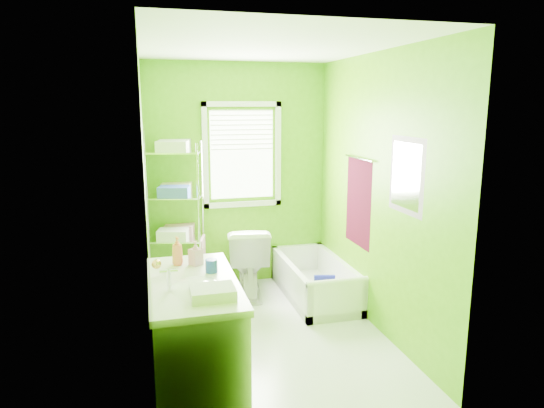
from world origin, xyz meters
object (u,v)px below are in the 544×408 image
object	(u,v)px
wire_shelf_unit	(177,201)
vanity	(195,336)
bathtub	(315,285)
toilet	(248,260)

from	to	relation	value
wire_shelf_unit	vanity	bearing A→B (deg)	-90.85
bathtub	wire_shelf_unit	world-z (taller)	wire_shelf_unit
bathtub	wire_shelf_unit	xyz separation A→B (m)	(-1.45, 0.52, 0.93)
bathtub	toilet	world-z (taller)	toilet
wire_shelf_unit	bathtub	bearing A→B (deg)	-19.79
vanity	toilet	bearing A→B (deg)	67.13
bathtub	vanity	xyz separation A→B (m)	(-1.48, -1.56, 0.34)
toilet	bathtub	bearing A→B (deg)	166.71
vanity	wire_shelf_unit	bearing A→B (deg)	89.15
vanity	wire_shelf_unit	xyz separation A→B (m)	(0.03, 2.08, 0.59)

